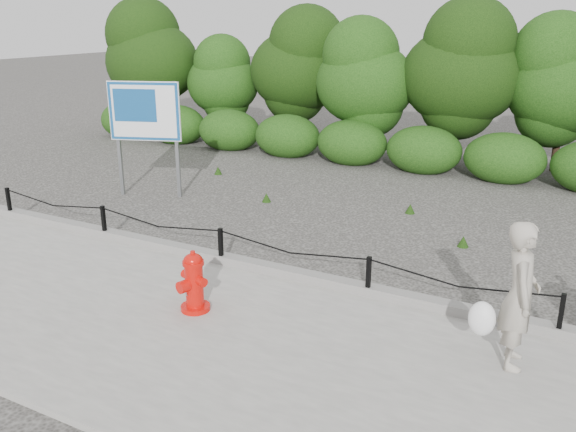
# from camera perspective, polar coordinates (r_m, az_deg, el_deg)

# --- Properties ---
(ground) EXTENTS (90.00, 90.00, 0.00)m
(ground) POSITION_cam_1_polar(r_m,az_deg,el_deg) (9.89, -6.24, -4.87)
(ground) COLOR #2D2B28
(ground) RESTS_ON ground
(sidewalk) EXTENTS (14.00, 4.00, 0.08)m
(sidewalk) POSITION_cam_1_polar(r_m,az_deg,el_deg) (8.47, -13.97, -9.21)
(sidewalk) COLOR gray
(sidewalk) RESTS_ON ground
(curb) EXTENTS (14.00, 0.22, 0.14)m
(curb) POSITION_cam_1_polar(r_m,az_deg,el_deg) (9.87, -6.10, -3.97)
(curb) COLOR slate
(curb) RESTS_ON sidewalk
(chain_barrier) EXTENTS (10.06, 0.06, 0.60)m
(chain_barrier) POSITION_cam_1_polar(r_m,az_deg,el_deg) (9.72, -6.33, -2.39)
(chain_barrier) COLOR black
(chain_barrier) RESTS_ON sidewalk
(treeline) EXTENTS (20.25, 3.71, 5.03)m
(treeline) POSITION_cam_1_polar(r_m,az_deg,el_deg) (17.00, 13.31, 13.30)
(treeline) COLOR black
(treeline) RESTS_ON ground
(fire_hydrant) EXTENTS (0.50, 0.51, 0.85)m
(fire_hydrant) POSITION_cam_1_polar(r_m,az_deg,el_deg) (8.26, -8.82, -6.15)
(fire_hydrant) COLOR red
(fire_hydrant) RESTS_ON sidewalk
(pedestrian) EXTENTS (0.76, 0.69, 1.71)m
(pedestrian) POSITION_cam_1_polar(r_m,az_deg,el_deg) (7.24, 20.67, -7.08)
(pedestrian) COLOR #A49C8D
(pedestrian) RESTS_ON sidewalk
(advertising_sign) EXTENTS (1.51, 0.62, 2.54)m
(advertising_sign) POSITION_cam_1_polar(r_m,az_deg,el_deg) (13.65, -13.27, 9.05)
(advertising_sign) COLOR slate
(advertising_sign) RESTS_ON ground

